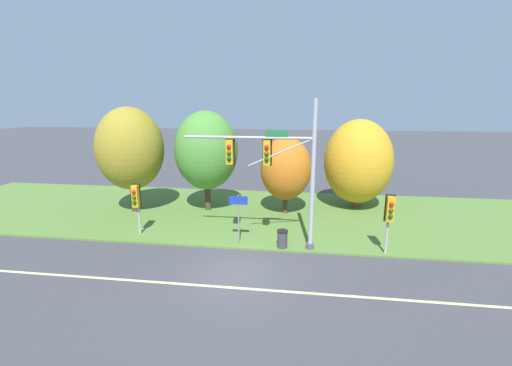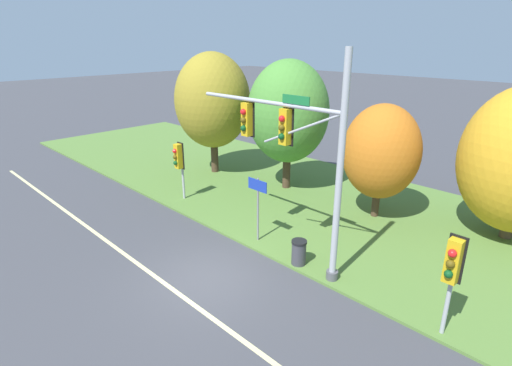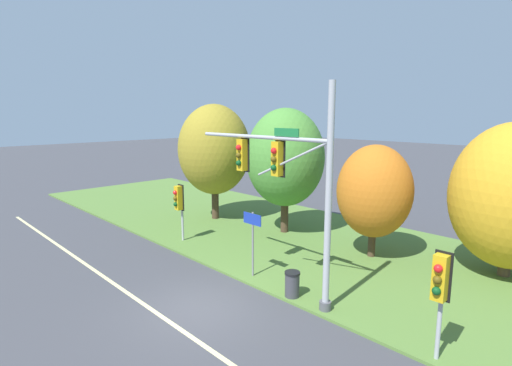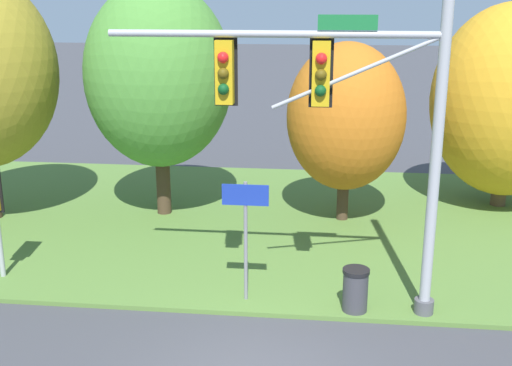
% 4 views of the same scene
% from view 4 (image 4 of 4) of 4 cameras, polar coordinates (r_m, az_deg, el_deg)
% --- Properties ---
extents(grass_verge, '(48.00, 11.50, 0.10)m').
position_cam_4_polar(grass_verge, '(18.83, 2.62, -3.48)').
color(grass_verge, '#517533').
rests_on(grass_verge, ground).
extents(traffic_signal_mast, '(6.57, 0.49, 7.49)m').
position_cam_4_polar(traffic_signal_mast, '(12.49, 8.30, 6.86)').
color(traffic_signal_mast, '#9EA0A5').
rests_on(traffic_signal_mast, grass_verge).
extents(route_sign_post, '(0.98, 0.08, 2.65)m').
position_cam_4_polar(route_sign_post, '(13.43, -0.94, -3.46)').
color(route_sign_post, slate).
rests_on(route_sign_post, grass_verge).
extents(tree_left_of_mast, '(4.22, 4.22, 6.77)m').
position_cam_4_polar(tree_left_of_mast, '(18.75, -8.63, 9.38)').
color(tree_left_of_mast, '#423021').
rests_on(tree_left_of_mast, grass_verge).
extents(tree_behind_signpost, '(3.35, 3.35, 5.14)m').
position_cam_4_polar(tree_behind_signpost, '(18.33, 7.99, 5.82)').
color(tree_behind_signpost, '#423021').
rests_on(tree_behind_signpost, grass_verge).
extents(tree_mid_verge, '(4.64, 4.64, 6.19)m').
position_cam_4_polar(tree_mid_verge, '(20.85, 21.57, 6.80)').
color(tree_mid_verge, brown).
rests_on(tree_mid_verge, grass_verge).
extents(trash_bin, '(0.56, 0.56, 0.93)m').
position_cam_4_polar(trash_bin, '(13.62, 8.82, -9.34)').
color(trash_bin, '#38383D').
rests_on(trash_bin, grass_verge).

